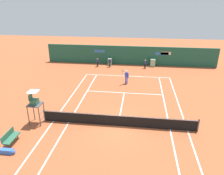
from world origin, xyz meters
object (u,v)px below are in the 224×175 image
at_px(umpire_chair, 35,103).
at_px(tennis_ball_by_sideline, 82,91).
at_px(ball_kid_left_post, 97,62).
at_px(player_bench, 10,137).
at_px(equipment_bag, 8,151).
at_px(ball_kid_right_post, 145,63).
at_px(player_on_baseline, 126,76).
at_px(ball_kid_centre_post, 110,62).

distance_m(umpire_chair, tennis_ball_by_sideline, 7.06).
bearing_deg(tennis_ball_by_sideline, ball_kid_left_post, 90.57).
distance_m(player_bench, equipment_bag, 1.18).
relative_size(player_bench, tennis_ball_by_sideline, 21.59).
relative_size(umpire_chair, tennis_ball_by_sideline, 40.58).
height_order(equipment_bag, tennis_ball_by_sideline, equipment_bag).
relative_size(ball_kid_left_post, tennis_ball_by_sideline, 18.44).
bearing_deg(ball_kid_right_post, umpire_chair, 67.34).
bearing_deg(ball_kid_right_post, player_on_baseline, 76.54).
relative_size(umpire_chair, ball_kid_centre_post, 2.15).
bearing_deg(player_bench, player_on_baseline, 149.63).
distance_m(umpire_chair, player_bench, 3.08).
bearing_deg(player_on_baseline, ball_kid_right_post, -87.96).
bearing_deg(umpire_chair, ball_kid_right_post, 150.79).
bearing_deg(equipment_bag, ball_kid_centre_post, 78.65).
bearing_deg(umpire_chair, player_bench, -13.25).
xyz_separation_m(ball_kid_centre_post, ball_kid_right_post, (5.07, -0.00, -0.01)).
bearing_deg(player_bench, ball_kid_left_post, 172.14).
bearing_deg(ball_kid_left_post, ball_kid_centre_post, -169.61).
relative_size(equipment_bag, ball_kid_centre_post, 0.76).
height_order(player_bench, equipment_bag, player_bench).
xyz_separation_m(ball_kid_left_post, ball_kid_right_post, (6.86, -0.00, 0.01)).
bearing_deg(player_on_baseline, equipment_bag, 85.14).
distance_m(umpire_chair, ball_kid_centre_post, 16.12).
distance_m(player_on_baseline, tennis_ball_by_sideline, 5.44).
distance_m(equipment_bag, tennis_ball_by_sideline, 10.55).
height_order(umpire_chair, ball_kid_left_post, umpire_chair).
bearing_deg(ball_kid_left_post, tennis_ball_by_sideline, 100.96).
xyz_separation_m(umpire_chair, player_on_baseline, (6.49, 9.45, -0.84)).
relative_size(player_on_baseline, ball_kid_right_post, 1.42).
distance_m(equipment_bag, ball_kid_centre_post, 19.83).
distance_m(player_bench, ball_kid_right_post, 20.65).
height_order(player_on_baseline, ball_kid_centre_post, player_on_baseline).
distance_m(ball_kid_centre_post, ball_kid_left_post, 1.78).
height_order(equipment_bag, ball_kid_centre_post, ball_kid_centre_post).
relative_size(player_on_baseline, ball_kid_centre_post, 1.41).
bearing_deg(ball_kid_right_post, tennis_ball_by_sideline, 59.96).
bearing_deg(equipment_bag, player_bench, 111.93).
height_order(equipment_bag, player_on_baseline, player_on_baseline).
bearing_deg(ball_kid_centre_post, player_bench, 84.49).
bearing_deg(tennis_ball_by_sideline, ball_kid_centre_post, 79.48).
xyz_separation_m(player_on_baseline, tennis_ball_by_sideline, (-4.51, -2.91, -0.92)).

